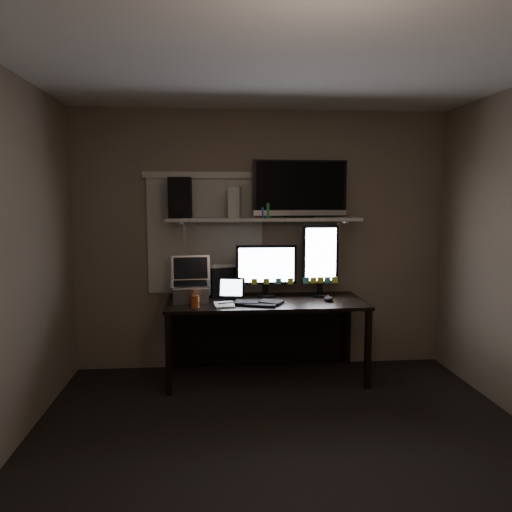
{
  "coord_description": "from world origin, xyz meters",
  "views": [
    {
      "loc": [
        -0.48,
        -3.03,
        1.66
      ],
      "look_at": [
        -0.11,
        1.25,
        1.16
      ],
      "focal_mm": 35.0,
      "sensor_mm": 36.0,
      "label": 1
    }
  ],
  "objects": [
    {
      "name": "speaker",
      "position": [
        -0.77,
        1.61,
        1.66
      ],
      "size": [
        0.21,
        0.25,
        0.37
      ],
      "primitive_type": "cube",
      "rotation": [
        0.0,
        0.0,
        -0.02
      ],
      "color": "black",
      "rests_on": "wall_shelf"
    },
    {
      "name": "monitor_landscape",
      "position": [
        0.02,
        1.61,
        0.98
      ],
      "size": [
        0.57,
        0.07,
        0.5
      ],
      "primitive_type": "cube",
      "rotation": [
        0.0,
        0.0,
        -0.01
      ],
      "color": "black",
      "rests_on": "desk"
    },
    {
      "name": "sticky_notes",
      "position": [
        -0.13,
        1.29,
        0.73
      ],
      "size": [
        0.32,
        0.24,
        0.0
      ],
      "primitive_type": null,
      "rotation": [
        0.0,
        0.0,
        0.07
      ],
      "color": "#DEEA3F",
      "rests_on": "desk"
    },
    {
      "name": "back_wall",
      "position": [
        0.0,
        1.8,
        1.25
      ],
      "size": [
        3.6,
        0.0,
        3.6
      ],
      "primitive_type": "plane",
      "rotation": [
        1.57,
        0.0,
        0.0
      ],
      "color": "#6C5E4D",
      "rests_on": "floor"
    },
    {
      "name": "notepad",
      "position": [
        -0.38,
        1.26,
        0.74
      ],
      "size": [
        0.19,
        0.25,
        0.01
      ],
      "primitive_type": "cube",
      "rotation": [
        0.0,
        0.0,
        0.08
      ],
      "color": "silver",
      "rests_on": "desk"
    },
    {
      "name": "tv",
      "position": [
        0.34,
        1.62,
        1.75
      ],
      "size": [
        0.89,
        0.2,
        0.53
      ],
      "primitive_type": "cube",
      "rotation": [
        0.0,
        0.0,
        0.05
      ],
      "color": "black",
      "rests_on": "wall_shelf"
    },
    {
      "name": "monitor_portrait",
      "position": [
        0.54,
        1.6,
        1.08
      ],
      "size": [
        0.35,
        0.08,
        0.69
      ],
      "primitive_type": "cube",
      "rotation": [
        0.0,
        0.0,
        0.04
      ],
      "color": "black",
      "rests_on": "desk"
    },
    {
      "name": "floor",
      "position": [
        0.0,
        0.0,
        0.0
      ],
      "size": [
        3.6,
        3.6,
        0.0
      ],
      "primitive_type": "plane",
      "color": "black",
      "rests_on": "ground"
    },
    {
      "name": "game_console",
      "position": [
        -0.27,
        1.63,
        1.62
      ],
      "size": [
        0.13,
        0.25,
        0.28
      ],
      "primitive_type": "cube",
      "rotation": [
        0.0,
        0.0,
        -0.28
      ],
      "color": "#B8B6A6",
      "rests_on": "wall_shelf"
    },
    {
      "name": "desk",
      "position": [
        0.0,
        1.55,
        0.55
      ],
      "size": [
        1.8,
        0.75,
        0.73
      ],
      "color": "black",
      "rests_on": "floor"
    },
    {
      "name": "wall_shelf",
      "position": [
        0.0,
        1.62,
        1.46
      ],
      "size": [
        1.8,
        0.35,
        0.03
      ],
      "primitive_type": "cube",
      "color": "beige",
      "rests_on": "back_wall"
    },
    {
      "name": "laptop",
      "position": [
        -0.69,
        1.44,
        0.93
      ],
      "size": [
        0.38,
        0.31,
        0.4
      ],
      "primitive_type": "cube",
      "rotation": [
        0.0,
        0.0,
        0.07
      ],
      "color": "#B1B1B6",
      "rests_on": "desk"
    },
    {
      "name": "keyboard",
      "position": [
        -0.08,
        1.28,
        0.74
      ],
      "size": [
        0.45,
        0.29,
        0.03
      ],
      "primitive_type": "cube",
      "rotation": [
        0.0,
        0.0,
        -0.31
      ],
      "color": "black",
      "rests_on": "desk"
    },
    {
      "name": "file_sorter",
      "position": [
        -0.39,
        1.66,
        0.88
      ],
      "size": [
        0.26,
        0.18,
        0.3
      ],
      "primitive_type": "cube",
      "rotation": [
        0.0,
        0.0,
        0.32
      ],
      "color": "black",
      "rests_on": "desk"
    },
    {
      "name": "mouse",
      "position": [
        0.57,
        1.36,
        0.75
      ],
      "size": [
        0.09,
        0.13,
        0.04
      ],
      "primitive_type": "ellipsoid",
      "rotation": [
        0.0,
        0.0,
        0.08
      ],
      "color": "black",
      "rests_on": "desk"
    },
    {
      "name": "ceiling",
      "position": [
        0.0,
        0.0,
        2.5
      ],
      "size": [
        3.6,
        3.6,
        0.0
      ],
      "primitive_type": "plane",
      "rotation": [
        3.14,
        0.0,
        0.0
      ],
      "color": "silver",
      "rests_on": "back_wall"
    },
    {
      "name": "window_blinds",
      "position": [
        -0.55,
        1.79,
        1.3
      ],
      "size": [
        1.1,
        0.02,
        1.1
      ],
      "primitive_type": "cube",
      "color": "silver",
      "rests_on": "back_wall"
    },
    {
      "name": "bottles",
      "position": [
        -0.02,
        1.58,
        1.55
      ],
      "size": [
        0.22,
        0.09,
        0.13
      ],
      "primitive_type": null,
      "rotation": [
        0.0,
        0.0,
        -0.23
      ],
      "color": "#A50F0C",
      "rests_on": "wall_shelf"
    },
    {
      "name": "tablet",
      "position": [
        -0.32,
        1.48,
        0.83
      ],
      "size": [
        0.25,
        0.14,
        0.21
      ],
      "primitive_type": "cube",
      "rotation": [
        0.0,
        0.0,
        -0.18
      ],
      "color": "black",
      "rests_on": "desk"
    },
    {
      "name": "cup",
      "position": [
        -0.63,
        1.18,
        0.78
      ],
      "size": [
        0.07,
        0.07,
        0.1
      ],
      "primitive_type": "cylinder",
      "rotation": [
        0.0,
        0.0,
        0.02
      ],
      "color": "#98451B",
      "rests_on": "desk"
    }
  ]
}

